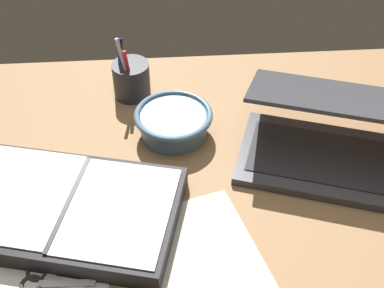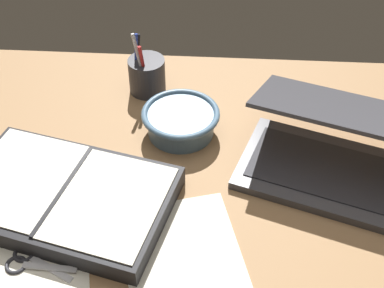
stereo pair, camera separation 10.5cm
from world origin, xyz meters
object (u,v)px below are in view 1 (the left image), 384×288
(laptop, at_px, (324,138))
(scissors, at_px, (42,280))
(bowl, at_px, (174,122))
(pen_cup, at_px, (131,79))
(planner, at_px, (70,210))

(laptop, height_order, scissors, laptop)
(bowl, bearing_deg, laptop, -16.52)
(laptop, distance_m, scissors, 0.61)
(laptop, relative_size, pen_cup, 2.46)
(pen_cup, xyz_separation_m, scissors, (-0.15, -0.51, -0.04))
(planner, height_order, scissors, planner)
(bowl, height_order, pen_cup, pen_cup)
(laptop, distance_m, pen_cup, 0.47)
(pen_cup, bearing_deg, laptop, -30.99)
(laptop, relative_size, bowl, 2.38)
(pen_cup, height_order, planner, pen_cup)
(laptop, bearing_deg, planner, -146.59)
(bowl, bearing_deg, planner, -131.98)
(bowl, relative_size, pen_cup, 1.03)
(laptop, xyz_separation_m, scissors, (-0.55, -0.27, -0.05))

